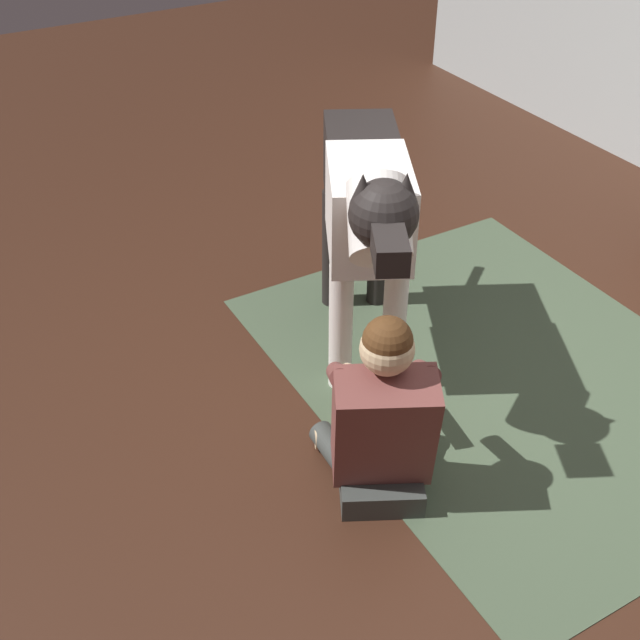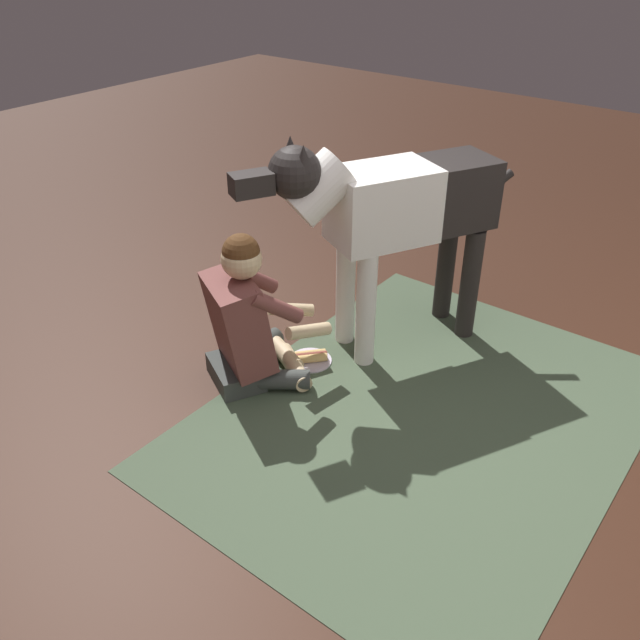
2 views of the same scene
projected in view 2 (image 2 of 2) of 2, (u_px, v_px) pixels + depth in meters
ground_plane at (348, 412)px, 3.50m from camera, size 14.09×14.09×0.00m
area_rug at (423, 416)px, 3.47m from camera, size 2.51×1.92×0.01m
person_sitting_on_floor at (248, 323)px, 3.58m from camera, size 0.72×0.63×0.87m
large_dog at (392, 211)px, 3.62m from camera, size 1.54×0.89×1.31m
hot_dog_on_plate at (310, 358)px, 3.88m from camera, size 0.25×0.25×0.06m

